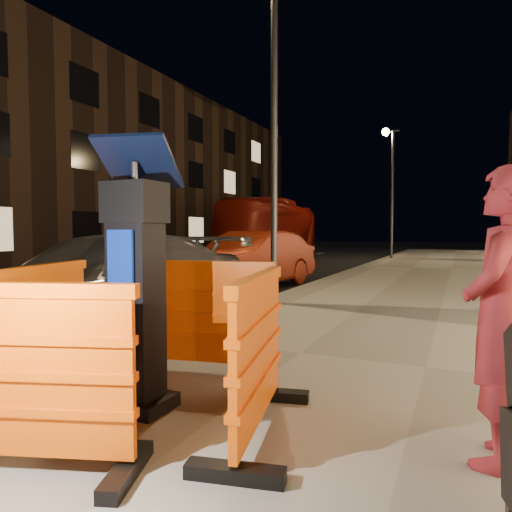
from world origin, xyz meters
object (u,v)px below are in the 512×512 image
at_px(car_red, 251,288).
at_px(man, 501,316).
at_px(barrier_kerbside, 42,328).
at_px(parking_kiosk, 136,284).
at_px(barrier_bldgside, 258,354).
at_px(barrier_front, 20,378).
at_px(bus_doubledecker, 274,261).
at_px(barrier_back, 205,317).
at_px(car_silver, 105,337).

bearing_deg(car_red, man, -48.19).
bearing_deg(barrier_kerbside, man, -102.40).
bearing_deg(parking_kiosk, barrier_bldgside, -13.93).
bearing_deg(parking_kiosk, car_red, 95.31).
height_order(barrier_kerbside, barrier_bldgside, same).
bearing_deg(barrier_front, bus_doubledecker, 89.17).
xyz_separation_m(barrier_back, car_silver, (-2.27, 1.19, -0.66)).
distance_m(barrier_front, car_silver, 3.89).
bearing_deg(barrier_front, parking_kiosk, 71.07).
bearing_deg(barrier_back, barrier_bldgside, -55.93).
height_order(parking_kiosk, barrier_kerbside, parking_kiosk).
relative_size(barrier_kerbside, car_silver, 0.27).
relative_size(barrier_front, barrier_kerbside, 1.00).
bearing_deg(barrier_back, barrier_front, -100.93).
bearing_deg(barrier_bldgside, parking_kiosk, 78.07).
bearing_deg(man, barrier_kerbside, -71.42).
bearing_deg(man, bus_doubledecker, -139.25).
bearing_deg(parking_kiosk, car_silver, 122.72).
height_order(barrier_front, man, man).
xyz_separation_m(barrier_bldgside, bus_doubledecker, (-7.01, 17.58, -0.66)).
relative_size(car_red, man, 2.66).
distance_m(parking_kiosk, barrier_back, 1.03).
xyz_separation_m(bus_doubledecker, man, (8.37, -17.38, 0.97)).
bearing_deg(car_red, barrier_kerbside, -68.91).
bearing_deg(barrier_kerbside, barrier_back, -60.93).
xyz_separation_m(parking_kiosk, barrier_bldgside, (0.95, 0.00, -0.40)).
distance_m(parking_kiosk, barrier_kerbside, 1.03).
xyz_separation_m(car_silver, bus_doubledecker, (-3.79, 15.44, 0.00)).
relative_size(barrier_kerbside, man, 0.79).
bearing_deg(car_silver, car_red, 102.81).
bearing_deg(barrier_bldgside, car_silver, 44.42).
xyz_separation_m(barrier_front, barrier_back, (0.00, 1.90, 0.00)).
bearing_deg(bus_doubledecker, man, -72.65).
xyz_separation_m(barrier_front, bus_doubledecker, (-6.06, 18.53, -0.66)).
distance_m(barrier_front, car_red, 9.18).
xyz_separation_m(parking_kiosk, barrier_front, (0.00, -0.95, -0.40)).
bearing_deg(car_silver, barrier_bldgside, -25.37).
relative_size(barrier_kerbside, car_red, 0.30).
distance_m(barrier_front, barrier_kerbside, 1.34).
height_order(parking_kiosk, man, parking_kiosk).
height_order(car_silver, man, man).
bearing_deg(parking_kiosk, man, -8.95).
distance_m(barrier_front, bus_doubledecker, 19.51).
bearing_deg(parking_kiosk, bus_doubledecker, 95.08).
bearing_deg(barrier_front, barrier_bldgside, 26.07).
distance_m(parking_kiosk, car_red, 8.32).
xyz_separation_m(barrier_kerbside, car_red, (-1.77, 7.79, -0.66)).
height_order(car_silver, car_red, car_red).
height_order(parking_kiosk, car_silver, parking_kiosk).
bearing_deg(barrier_kerbside, parking_kiosk, -105.93).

